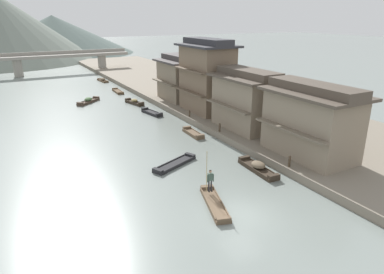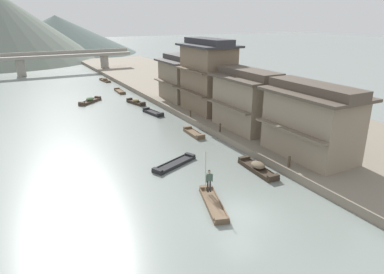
% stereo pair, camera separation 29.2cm
% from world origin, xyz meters
% --- Properties ---
extents(ground_plane, '(400.00, 400.00, 0.00)m').
position_xyz_m(ground_plane, '(0.00, 0.00, 0.00)').
color(ground_plane, gray).
extents(riverbank_right, '(18.00, 110.00, 0.68)m').
position_xyz_m(riverbank_right, '(15.38, 30.00, 0.34)').
color(riverbank_right, slate).
rests_on(riverbank_right, ground).
extents(boat_foreground_poled, '(2.31, 4.63, 0.42)m').
position_xyz_m(boat_foreground_poled, '(-1.00, 1.73, 0.14)').
color(boat_foreground_poled, brown).
rests_on(boat_foreground_poled, ground).
extents(boatman_person, '(0.57, 0.30, 3.04)m').
position_xyz_m(boatman_person, '(-0.64, 2.96, 1.42)').
color(boatman_person, black).
rests_on(boatman_person, boat_foreground_poled).
extents(boat_moored_nearest, '(1.31, 3.99, 0.68)m').
position_xyz_m(boat_moored_nearest, '(5.00, 51.58, 0.24)').
color(boat_moored_nearest, brown).
rests_on(boat_moored_nearest, ground).
extents(boat_moored_second, '(4.51, 2.72, 0.39)m').
position_xyz_m(boat_moored_second, '(-0.40, 8.95, 0.13)').
color(boat_moored_second, '#232326').
rests_on(boat_moored_second, ground).
extents(boat_moored_third, '(1.73, 3.88, 0.73)m').
position_xyz_m(boat_moored_third, '(4.09, 31.27, 0.27)').
color(boat_moored_third, '#33281E').
rests_on(boat_moored_third, ground).
extents(boat_moored_far, '(1.59, 3.85, 0.50)m').
position_xyz_m(boat_moored_far, '(4.18, 24.98, 0.17)').
color(boat_moored_far, '#232326').
rests_on(boat_moored_far, ground).
extents(boat_midriver_drifting, '(1.09, 3.51, 0.50)m').
position_xyz_m(boat_midriver_drifting, '(4.81, 15.17, 0.17)').
color(boat_midriver_drifting, brown).
rests_on(boat_midriver_drifting, ground).
extents(boat_midriver_upstream, '(1.16, 4.16, 0.40)m').
position_xyz_m(boat_midriver_upstream, '(4.46, 40.25, 0.14)').
color(boat_midriver_upstream, brown).
rests_on(boat_midriver_upstream, ground).
extents(boat_upstream_distant, '(3.86, 3.69, 0.79)m').
position_xyz_m(boat_upstream_distant, '(-1.53, 35.09, 0.28)').
color(boat_upstream_distant, '#423328').
rests_on(boat_upstream_distant, ground).
extents(boat_crossing_west, '(1.31, 4.41, 0.81)m').
position_xyz_m(boat_crossing_west, '(5.02, 4.70, 0.29)').
color(boat_crossing_west, '#33281E').
rests_on(boat_crossing_west, ground).
extents(house_waterfront_nearest, '(5.27, 8.40, 6.14)m').
position_xyz_m(house_waterfront_nearest, '(9.85, 4.15, 3.68)').
color(house_waterfront_nearest, gray).
rests_on(house_waterfront_nearest, riverbank_right).
extents(house_waterfront_second, '(5.40, 7.84, 6.14)m').
position_xyz_m(house_waterfront_second, '(9.91, 12.91, 3.68)').
color(house_waterfront_second, gray).
rests_on(house_waterfront_second, riverbank_right).
extents(house_waterfront_tall, '(5.31, 7.66, 8.74)m').
position_xyz_m(house_waterfront_tall, '(9.86, 20.94, 4.98)').
color(house_waterfront_tall, '#75604C').
rests_on(house_waterfront_tall, riverbank_right).
extents(house_waterfront_narrow, '(6.02, 7.19, 6.14)m').
position_xyz_m(house_waterfront_narrow, '(10.22, 28.38, 3.68)').
color(house_waterfront_narrow, '#7F705B').
rests_on(house_waterfront_narrow, riverbank_right).
extents(mooring_post_dock_near, '(0.20, 0.20, 0.87)m').
position_xyz_m(mooring_post_dock_near, '(6.73, 3.03, 1.12)').
color(mooring_post_dock_near, '#473828').
rests_on(mooring_post_dock_near, riverbank_right).
extents(mooring_post_dock_mid, '(0.20, 0.20, 0.85)m').
position_xyz_m(mooring_post_dock_mid, '(6.73, 13.07, 1.11)').
color(mooring_post_dock_mid, '#473828').
rests_on(mooring_post_dock_mid, riverbank_right).
extents(mooring_post_dock_far, '(0.20, 0.20, 0.71)m').
position_xyz_m(mooring_post_dock_far, '(6.73, 19.53, 1.04)').
color(mooring_post_dock_far, '#473828').
rests_on(mooring_post_dock_far, riverbank_right).
extents(stone_bridge, '(29.13, 2.40, 4.75)m').
position_xyz_m(stone_bridge, '(0.00, 65.56, 3.16)').
color(stone_bridge, gray).
rests_on(stone_bridge, ground).
extents(hill_far_west, '(51.64, 51.64, 12.23)m').
position_xyz_m(hill_far_west, '(5.40, 111.86, 6.11)').
color(hill_far_west, '#4C5B56').
rests_on(hill_far_west, ground).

